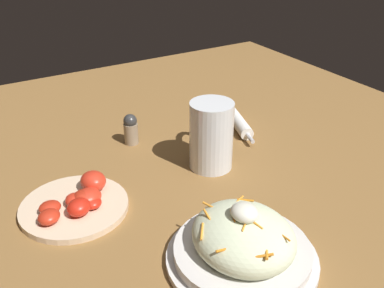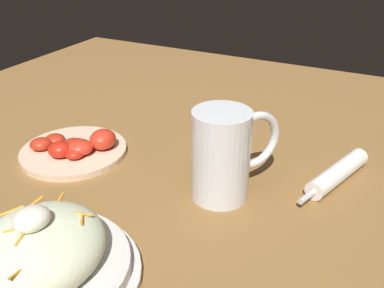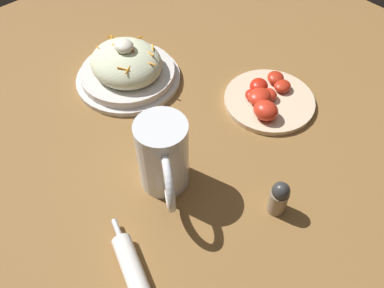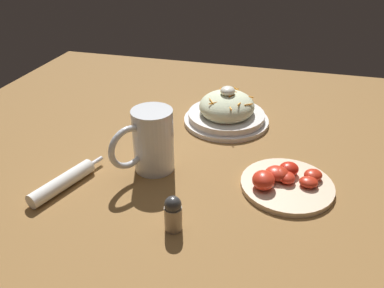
# 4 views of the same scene
# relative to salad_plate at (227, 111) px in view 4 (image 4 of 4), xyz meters

# --- Properties ---
(ground_plane) EXTENTS (1.43, 1.43, 0.00)m
(ground_plane) POSITION_rel_salad_plate_xyz_m (-0.25, 0.04, -0.03)
(ground_plane) COLOR olive
(salad_plate) EXTENTS (0.23, 0.23, 0.10)m
(salad_plate) POSITION_rel_salad_plate_xyz_m (0.00, 0.00, 0.00)
(salad_plate) COLOR silver
(salad_plate) RESTS_ON ground_plane
(beer_mug) EXTENTS (0.14, 0.11, 0.14)m
(beer_mug) POSITION_rel_salad_plate_xyz_m (-0.26, 0.11, 0.03)
(beer_mug) COLOR white
(beer_mug) RESTS_ON ground_plane
(napkin_roll) EXTENTS (0.18, 0.08, 0.03)m
(napkin_roll) POSITION_rel_salad_plate_xyz_m (-0.38, 0.27, -0.02)
(napkin_roll) COLOR white
(napkin_roll) RESTS_ON ground_plane
(tomato_plate) EXTENTS (0.19, 0.19, 0.05)m
(tomato_plate) POSITION_rel_salad_plate_xyz_m (-0.25, -0.17, -0.02)
(tomato_plate) COLOR beige
(tomato_plate) RESTS_ON ground_plane
(salt_shaker) EXTENTS (0.03, 0.03, 0.07)m
(salt_shaker) POSITION_rel_salad_plate_xyz_m (-0.43, 0.01, 0.00)
(salt_shaker) COLOR gray
(salt_shaker) RESTS_ON ground_plane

